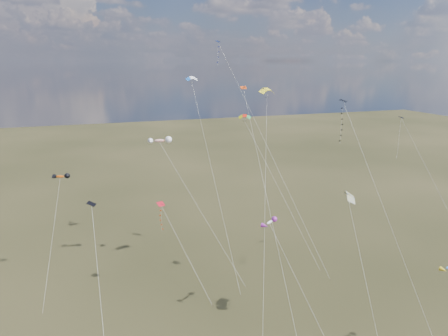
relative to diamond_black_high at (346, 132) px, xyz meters
name	(u,v)px	position (x,y,z in m)	size (l,w,h in m)	color
diamond_black_high	(346,132)	(0.00, 0.00, 0.00)	(4.98, 18.13, 29.14)	black
diamond_navy_tall	(228,73)	(-10.72, 19.87, 7.56)	(13.33, 20.17, 37.78)	#0B1748
diamond_black_mid	(98,272)	(-34.53, -10.44, -10.14)	(1.00, 14.86, 20.42)	black
diamond_red_low	(163,220)	(-24.92, 8.43, -13.49)	(6.41, 8.06, 14.02)	#B21020
diamond_navy_right	(403,144)	(15.12, 5.36, -3.77)	(9.24, 12.94, 25.47)	#0A1454
diamond_orange_center	(257,153)	(-11.23, 5.28, -3.38)	(1.04, 20.96, 30.56)	#C13B0E
parafoil_yellow	(267,90)	(-8.07, 9.39, 5.31)	(9.34, 19.01, 30.82)	yellow
parafoil_blue_white	(192,79)	(-16.29, 23.50, 6.45)	(2.85, 21.95, 32.02)	blue
parafoil_striped	(350,195)	(-4.36, -7.91, -6.38)	(2.69, 12.18, 19.15)	yellow
parafoil_tricolor	(245,117)	(-8.47, 17.29, 0.20)	(10.44, 13.52, 25.66)	#CBCC15
novelty_orange_black	(60,177)	(-39.36, 18.19, -8.07)	(4.77, 12.12, 17.26)	#D84F0B
novelty_white_purple	(270,223)	(-12.46, -2.29, -11.21)	(6.14, 8.65, 13.96)	silver
novelty_redwhite_stripe	(160,141)	(-23.49, 17.63, -3.17)	(12.28, 14.18, 22.26)	red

